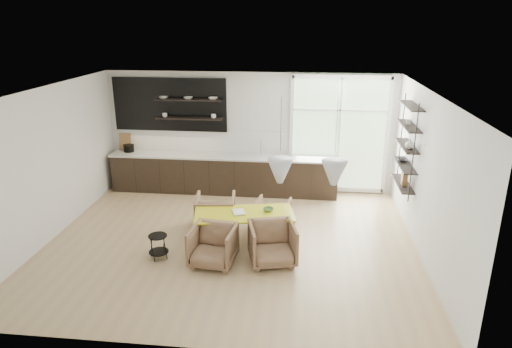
% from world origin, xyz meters
% --- Properties ---
extents(room, '(7.02, 6.01, 2.91)m').
position_xyz_m(room, '(0.58, 1.10, 1.46)').
color(room, tan).
rests_on(room, ground).
extents(kitchen_run, '(5.54, 0.69, 2.75)m').
position_xyz_m(kitchen_run, '(-0.70, 2.69, 0.60)').
color(kitchen_run, black).
rests_on(kitchen_run, ground).
extents(right_shelving, '(0.26, 1.22, 1.90)m').
position_xyz_m(right_shelving, '(3.36, 1.17, 1.65)').
color(right_shelving, black).
rests_on(right_shelving, ground).
extents(dining_table, '(1.95, 1.15, 0.67)m').
position_xyz_m(dining_table, '(0.28, -0.10, 0.62)').
color(dining_table, gold).
rests_on(dining_table, ground).
extents(armchair_back_left, '(0.87, 0.89, 0.73)m').
position_xyz_m(armchair_back_left, '(-0.40, 0.55, 0.37)').
color(armchair_back_left, olive).
rests_on(armchair_back_left, ground).
extents(armchair_back_right, '(0.77, 0.78, 0.63)m').
position_xyz_m(armchair_back_right, '(0.75, 0.70, 0.31)').
color(armchair_back_right, olive).
rests_on(armchair_back_right, ground).
extents(armchair_front_left, '(0.83, 0.84, 0.70)m').
position_xyz_m(armchair_front_left, '(-0.17, -0.83, 0.35)').
color(armchair_front_left, olive).
rests_on(armchair_front_left, ground).
extents(armchair_front_right, '(0.95, 0.96, 0.73)m').
position_xyz_m(armchair_front_right, '(0.85, -0.67, 0.36)').
color(armchair_front_right, olive).
rests_on(armchair_front_right, ground).
extents(wire_stool, '(0.35, 0.35, 0.45)m').
position_xyz_m(wire_stool, '(-1.19, -0.74, 0.29)').
color(wire_stool, black).
rests_on(wire_stool, ground).
extents(table_book, '(0.29, 0.34, 0.03)m').
position_xyz_m(table_book, '(0.07, -0.13, 0.68)').
color(table_book, white).
rests_on(table_book, dining_table).
extents(table_bowl, '(0.22, 0.22, 0.06)m').
position_xyz_m(table_bowl, '(0.71, 0.04, 0.70)').
color(table_bowl, '#518048').
rests_on(table_bowl, dining_table).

